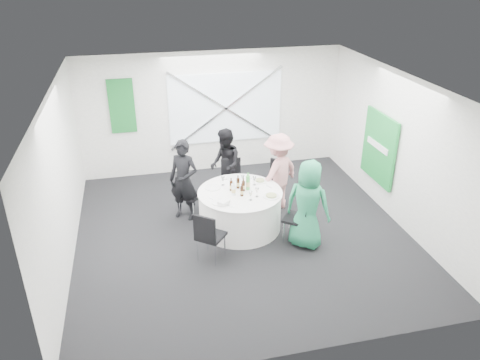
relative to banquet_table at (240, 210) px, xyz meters
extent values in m
plane|color=black|center=(0.00, -0.20, -0.38)|extent=(6.00, 6.00, 0.00)
plane|color=silver|center=(0.00, -0.20, 2.42)|extent=(6.00, 6.00, 0.00)
plane|color=silver|center=(0.00, 2.80, 1.02)|extent=(6.00, 0.00, 6.00)
plane|color=silver|center=(0.00, -3.20, 1.02)|extent=(6.00, 0.00, 6.00)
plane|color=silver|center=(-3.00, -0.20, 1.02)|extent=(0.00, 6.00, 6.00)
plane|color=silver|center=(3.00, -0.20, 1.02)|extent=(0.00, 6.00, 6.00)
cube|color=silver|center=(0.30, 2.76, 1.12)|extent=(2.60, 0.03, 1.60)
cube|color=silver|center=(0.30, 2.72, 1.12)|extent=(2.63, 0.05, 1.84)
cube|color=silver|center=(0.30, 2.72, 1.12)|extent=(2.63, 0.05, 1.84)
cube|color=#125B22|center=(-2.00, 2.75, 1.32)|extent=(0.55, 0.04, 1.20)
cube|color=#198E36|center=(2.94, 0.40, 0.82)|extent=(0.05, 1.20, 1.40)
cylinder|color=white|center=(0.00, 0.00, -0.01)|extent=(1.52, 1.52, 0.74)
cylinder|color=white|center=(0.00, 0.00, 0.37)|extent=(1.56, 1.56, 0.02)
cube|color=black|center=(0.06, 0.96, 0.07)|extent=(0.45, 0.45, 0.05)
cube|color=black|center=(0.07, 1.16, 0.33)|extent=(0.41, 0.07, 0.45)
cylinder|color=silver|center=(0.24, 1.12, -0.16)|extent=(0.02, 0.02, 0.43)
cylinder|color=silver|center=(-0.10, 1.14, -0.16)|extent=(0.02, 0.02, 0.43)
cylinder|color=silver|center=(0.22, 0.78, -0.16)|extent=(0.02, 0.02, 0.43)
cylinder|color=silver|center=(-0.12, 0.80, -0.16)|extent=(0.02, 0.02, 0.43)
cube|color=black|center=(-0.84, 0.71, 0.03)|extent=(0.54, 0.54, 0.05)
cube|color=black|center=(-0.98, 0.83, 0.26)|extent=(0.27, 0.30, 0.41)
cylinder|color=silver|center=(-0.86, 0.93, -0.18)|extent=(0.02, 0.02, 0.40)
cylinder|color=silver|center=(-1.06, 0.69, -0.18)|extent=(0.02, 0.02, 0.40)
cylinder|color=silver|center=(-0.62, 0.73, -0.18)|extent=(0.02, 0.02, 0.40)
cylinder|color=silver|center=(-0.82, 0.49, -0.18)|extent=(0.02, 0.02, 0.40)
cube|color=black|center=(0.87, 0.74, 0.07)|extent=(0.59, 0.59, 0.05)
cube|color=black|center=(1.02, 0.87, 0.32)|extent=(0.29, 0.33, 0.45)
cylinder|color=silver|center=(1.10, 0.72, -0.17)|extent=(0.02, 0.02, 0.43)
cylinder|color=silver|center=(0.88, 0.98, -0.17)|extent=(0.02, 0.02, 0.43)
cylinder|color=silver|center=(0.85, 0.50, -0.17)|extent=(0.02, 0.02, 0.43)
cylinder|color=silver|center=(0.63, 0.76, -0.17)|extent=(0.02, 0.02, 0.43)
cube|color=black|center=(0.88, -0.66, 0.08)|extent=(0.60, 0.60, 0.05)
cube|color=black|center=(1.04, -0.79, 0.33)|extent=(0.28, 0.35, 0.46)
cylinder|color=silver|center=(0.91, -0.91, -0.16)|extent=(0.02, 0.02, 0.44)
cylinder|color=silver|center=(1.12, -0.63, -0.16)|extent=(0.02, 0.02, 0.44)
cylinder|color=silver|center=(0.64, -0.70, -0.16)|extent=(0.02, 0.02, 0.44)
cylinder|color=silver|center=(0.84, -0.42, -0.16)|extent=(0.02, 0.02, 0.44)
cube|color=black|center=(-0.70, -0.87, 0.07)|extent=(0.59, 0.59, 0.05)
cube|color=black|center=(-0.83, -1.02, 0.32)|extent=(0.34, 0.28, 0.45)
cylinder|color=silver|center=(-0.94, -0.89, -0.17)|extent=(0.02, 0.02, 0.43)
cylinder|color=silver|center=(-0.67, -1.10, -0.17)|extent=(0.02, 0.02, 0.43)
cylinder|color=silver|center=(-0.73, -0.63, -0.17)|extent=(0.02, 0.02, 0.43)
cylinder|color=silver|center=(-0.46, -0.84, -0.17)|extent=(0.02, 0.02, 0.43)
imported|color=black|center=(-0.96, 0.63, 0.42)|extent=(0.70, 0.64, 1.60)
imported|color=black|center=(-0.02, 1.24, 0.38)|extent=(0.42, 0.75, 1.53)
imported|color=pink|center=(0.90, 0.57, 0.42)|extent=(1.13, 0.95, 1.60)
imported|color=#279060|center=(1.01, -0.82, 0.43)|extent=(0.94, 0.90, 1.62)
cylinder|color=white|center=(0.01, 0.59, 0.39)|extent=(0.28, 0.28, 0.01)
cylinder|color=white|center=(-0.46, 0.27, 0.39)|extent=(0.30, 0.30, 0.01)
cylinder|color=white|center=(0.47, 0.33, 0.39)|extent=(0.26, 0.26, 0.01)
cylinder|color=#8FAD5D|center=(0.47, 0.33, 0.41)|extent=(0.17, 0.17, 0.02)
cylinder|color=white|center=(0.50, -0.31, 0.39)|extent=(0.29, 0.29, 0.01)
cylinder|color=#8FAD5D|center=(0.50, -0.31, 0.41)|extent=(0.19, 0.19, 0.02)
cylinder|color=white|center=(-0.44, -0.32, 0.39)|extent=(0.29, 0.29, 0.01)
cube|color=white|center=(-0.38, -0.40, 0.42)|extent=(0.24, 0.23, 0.06)
cylinder|color=#341809|center=(-0.15, 0.09, 0.47)|extent=(0.06, 0.06, 0.19)
cylinder|color=#341809|center=(-0.15, 0.09, 0.60)|extent=(0.02, 0.02, 0.06)
cylinder|color=tan|center=(-0.15, 0.09, 0.45)|extent=(0.06, 0.06, 0.07)
cylinder|color=#341809|center=(0.00, 0.16, 0.48)|extent=(0.06, 0.06, 0.20)
cylinder|color=#341809|center=(0.00, 0.16, 0.61)|extent=(0.02, 0.02, 0.06)
cylinder|color=tan|center=(0.00, 0.16, 0.46)|extent=(0.06, 0.06, 0.07)
cylinder|color=#341809|center=(0.07, 0.02, 0.48)|extent=(0.06, 0.06, 0.20)
cylinder|color=#341809|center=(0.07, 0.02, 0.61)|extent=(0.02, 0.02, 0.06)
cylinder|color=tan|center=(0.07, 0.02, 0.46)|extent=(0.06, 0.06, 0.07)
cylinder|color=#341809|center=(0.00, -0.16, 0.47)|extent=(0.06, 0.06, 0.18)
cylinder|color=#341809|center=(0.00, -0.16, 0.59)|extent=(0.02, 0.02, 0.06)
cylinder|color=tan|center=(0.00, -0.16, 0.45)|extent=(0.06, 0.06, 0.06)
cylinder|color=green|center=(0.16, 0.06, 0.52)|extent=(0.08, 0.08, 0.27)
cylinder|color=green|center=(0.16, 0.06, 0.68)|extent=(0.03, 0.03, 0.06)
cylinder|color=tan|center=(0.16, 0.06, 0.49)|extent=(0.08, 0.08, 0.10)
cylinder|color=white|center=(-0.14, -0.08, 0.49)|extent=(0.08, 0.08, 0.21)
cylinder|color=white|center=(-0.14, -0.08, 0.62)|extent=(0.03, 0.03, 0.06)
cylinder|color=tan|center=(-0.14, -0.08, 0.46)|extent=(0.08, 0.08, 0.07)
cylinder|color=white|center=(0.26, -0.25, 0.38)|extent=(0.06, 0.06, 0.00)
cylinder|color=white|center=(0.26, -0.25, 0.43)|extent=(0.01, 0.01, 0.10)
cone|color=white|center=(0.26, -0.25, 0.51)|extent=(0.07, 0.07, 0.08)
cylinder|color=white|center=(0.11, -0.35, 0.38)|extent=(0.06, 0.06, 0.00)
cylinder|color=white|center=(0.11, -0.35, 0.43)|extent=(0.01, 0.01, 0.10)
cone|color=white|center=(0.11, -0.35, 0.51)|extent=(0.07, 0.07, 0.08)
cylinder|color=white|center=(0.13, 0.32, 0.38)|extent=(0.06, 0.06, 0.00)
cylinder|color=white|center=(0.13, 0.32, 0.43)|extent=(0.01, 0.01, 0.10)
cone|color=white|center=(0.13, 0.32, 0.51)|extent=(0.07, 0.07, 0.08)
cylinder|color=white|center=(0.33, 0.22, 0.38)|extent=(0.06, 0.06, 0.00)
cylinder|color=white|center=(0.33, 0.22, 0.43)|extent=(0.01, 0.01, 0.10)
cone|color=white|center=(0.33, 0.22, 0.51)|extent=(0.07, 0.07, 0.08)
cylinder|color=white|center=(-0.25, 0.34, 0.38)|extent=(0.06, 0.06, 0.00)
cylinder|color=white|center=(-0.25, 0.34, 0.43)|extent=(0.01, 0.01, 0.10)
cone|color=white|center=(-0.25, 0.34, 0.51)|extent=(0.07, 0.07, 0.08)
cube|color=silver|center=(0.57, 0.08, 0.38)|extent=(0.08, 0.14, 0.01)
cube|color=silver|center=(0.37, 0.44, 0.38)|extent=(0.09, 0.13, 0.01)
cube|color=silver|center=(-0.55, -0.18, 0.38)|extent=(0.10, 0.13, 0.01)
cube|color=silver|center=(-0.29, -0.50, 0.38)|extent=(0.11, 0.12, 0.01)
cube|color=silver|center=(0.12, 0.56, 0.38)|extent=(0.15, 0.03, 0.01)
cube|color=silver|center=(-0.17, 0.55, 0.38)|extent=(0.15, 0.02, 0.01)
camera|label=1|loc=(-1.72, -7.41, 4.32)|focal=35.00mm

